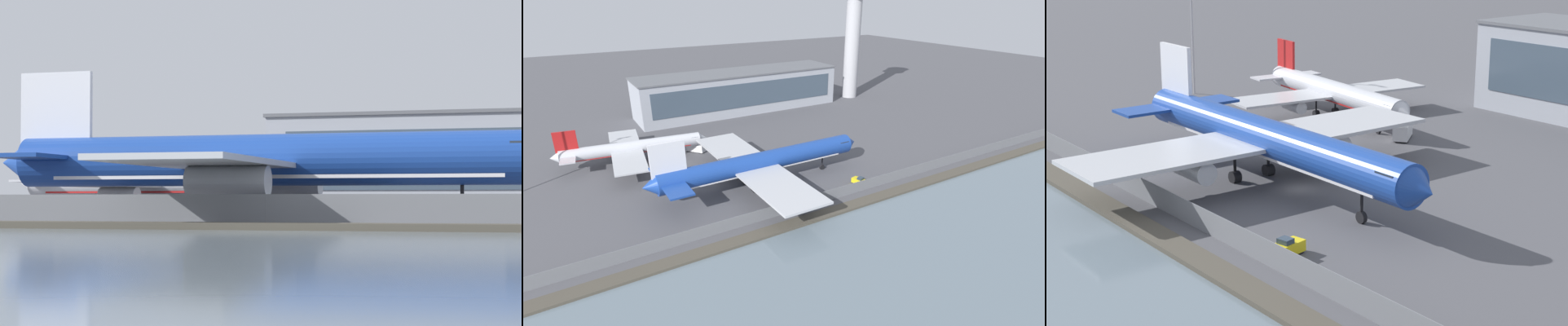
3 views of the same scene
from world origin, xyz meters
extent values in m
plane|color=#4C4C51|center=(0.00, 0.00, 0.00)|extent=(500.00, 500.00, 0.00)
cube|color=#474238|center=(0.00, -20.50, 0.25)|extent=(320.00, 3.00, 0.50)
cube|color=slate|center=(0.00, -16.00, 1.26)|extent=(280.00, 0.08, 2.51)
cylinder|color=slate|center=(0.00, -16.00, 1.26)|extent=(0.10, 0.10, 2.51)
cylinder|color=#193D93|center=(-3.43, -1.77, 5.64)|extent=(47.73, 4.74, 4.60)
cone|color=#193D93|center=(21.69, -1.84, 5.64)|extent=(3.00, 4.38, 4.37)
cone|color=#193D93|center=(-28.56, -1.70, 5.64)|extent=(3.00, 4.15, 4.14)
cube|color=#232D3D|center=(18.51, -1.84, 6.21)|extent=(2.54, 3.92, 1.38)
cube|color=silver|center=(-3.43, -1.77, 4.37)|extent=(40.57, 3.80, 0.83)
cube|color=#B7BABF|center=(-5.79, 9.69, 5.06)|extent=(10.56, 22.93, 0.46)
cube|color=#B7BABF|center=(-5.85, -13.22, 5.06)|extent=(10.56, 22.93, 0.46)
cylinder|color=#B7BABF|center=(-4.36, 7.85, 3.57)|extent=(6.69, 2.55, 2.53)
cylinder|color=#B7BABF|center=(-4.42, -11.39, 3.57)|extent=(6.69, 2.55, 2.53)
cube|color=silver|center=(-24.43, -1.71, 10.24)|extent=(7.16, 0.57, 7.82)
cube|color=#193D93|center=(-24.42, 2.49, 5.98)|extent=(4.80, 8.41, 0.37)
cube|color=#193D93|center=(-24.44, -5.91, 5.98)|extent=(4.80, 8.41, 0.37)
cylinder|color=black|center=(13.26, -1.82, 1.99)|extent=(0.32, 0.32, 2.69)
cylinder|color=black|center=(13.26, -1.82, 0.64)|extent=(1.29, 0.51, 1.29)
cylinder|color=black|center=(-6.77, 0.65, 1.99)|extent=(0.37, 0.37, 2.69)
cylinder|color=black|center=(-6.77, 0.65, 0.64)|extent=(1.48, 1.04, 1.48)
cylinder|color=black|center=(-6.78, -4.18, 1.99)|extent=(0.37, 0.37, 2.69)
cylinder|color=black|center=(-6.78, -4.18, 0.64)|extent=(1.48, 1.04, 1.48)
cylinder|color=silver|center=(-25.95, 26.77, 4.18)|extent=(34.24, 7.34, 3.41)
cone|color=silver|center=(-8.09, 24.69, 4.18)|extent=(2.58, 3.48, 3.24)
cone|color=silver|center=(-43.80, 28.86, 4.18)|extent=(2.56, 3.31, 3.07)
cube|color=#232D3D|center=(-10.38, 24.95, 4.60)|extent=(2.20, 3.10, 1.02)
cube|color=#B21919|center=(-25.95, 26.77, 3.24)|extent=(29.09, 6.07, 0.61)
cube|color=#B7BABF|center=(-26.69, 35.09, 3.75)|extent=(9.34, 17.12, 0.34)
cube|color=#B7BABF|center=(-28.59, 18.85, 3.75)|extent=(9.34, 17.12, 0.34)
cylinder|color=#B7BABF|center=(-25.83, 33.67, 2.64)|extent=(4.96, 2.42, 1.88)
cylinder|color=#B7BABF|center=(-27.42, 20.03, 2.64)|extent=(4.96, 2.42, 1.88)
cube|color=#B21919|center=(-40.84, 28.51, 7.59)|extent=(5.12, 1.00, 5.80)
cube|color=silver|center=(-40.49, 31.49, 4.43)|extent=(4.08, 6.35, 0.27)
cube|color=silver|center=(-41.19, 25.53, 4.43)|extent=(4.08, 6.35, 0.27)
cylinder|color=black|center=(-14.10, 25.39, 1.48)|extent=(0.24, 0.24, 2.00)
cylinder|color=black|center=(-14.10, 25.39, 0.48)|extent=(0.99, 0.48, 0.96)
cylinder|color=black|center=(-28.11, 28.83, 1.48)|extent=(0.27, 0.27, 2.00)
cylinder|color=black|center=(-28.11, 28.83, 0.48)|extent=(1.18, 0.89, 1.10)
cylinder|color=black|center=(-28.52, 25.27, 1.48)|extent=(0.27, 0.27, 2.00)
cylinder|color=black|center=(-28.52, 25.27, 0.48)|extent=(1.18, 0.89, 1.10)
cube|color=yellow|center=(15.73, -13.00, 0.75)|extent=(2.23, 3.46, 1.11)
cube|color=#283847|center=(15.82, -13.39, 1.55)|extent=(1.49, 1.36, 0.50)
cylinder|color=black|center=(16.61, -13.83, 0.35)|extent=(0.36, 0.73, 0.70)
cylinder|color=black|center=(15.28, -14.11, 0.35)|extent=(0.36, 0.73, 0.70)
cylinder|color=black|center=(16.19, -11.89, 0.35)|extent=(0.36, 0.73, 0.70)
cylinder|color=black|center=(14.86, -12.17, 0.35)|extent=(0.36, 0.73, 0.70)
cube|color=white|center=(-9.68, 26.00, 1.27)|extent=(4.83, 5.40, 2.07)
cube|color=#283847|center=(-10.79, 27.44, 1.66)|extent=(2.28, 2.12, 0.83)
cube|color=orange|center=(-9.68, 26.00, 2.40)|extent=(1.14, 1.04, 0.16)
cylinder|color=black|center=(-11.40, 26.71, 0.42)|extent=(0.69, 0.80, 0.84)
cylinder|color=black|center=(-9.93, 27.85, 0.42)|extent=(0.69, 0.80, 0.84)
cylinder|color=black|center=(-9.44, 24.15, 0.42)|extent=(0.69, 0.80, 0.84)
cylinder|color=black|center=(-7.97, 25.29, 0.42)|extent=(0.69, 0.80, 0.84)
cylinder|color=#A8A8AD|center=(-56.37, 19.62, 12.51)|extent=(0.36, 0.36, 25.03)
camera|label=1|loc=(19.79, -88.70, 2.06)|focal=70.00mm
camera|label=2|loc=(-42.40, -77.08, 41.32)|focal=28.00mm
camera|label=3|loc=(76.65, -57.96, 30.40)|focal=60.00mm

